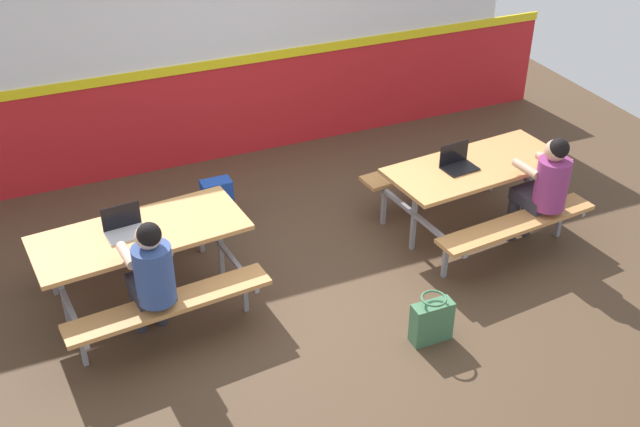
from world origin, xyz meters
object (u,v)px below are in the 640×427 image
Objects in this scene: laptop_dark at (458,163)px; backpack_dark at (217,200)px; picnic_table_right at (475,179)px; tote_bag_bright at (432,321)px; picnic_table_left at (142,248)px; laptop_silver at (125,228)px; student_nearer at (152,273)px; student_further at (545,184)px.

laptop_dark is 2.41m from backpack_dark.
backpack_dark is (-2.23, 1.19, -0.36)m from picnic_table_right.
tote_bag_bright is at bearing -66.79° from backpack_dark.
laptop_dark reaches higher than picnic_table_right.
picnic_table_left is 1.00× the size of picnic_table_right.
laptop_silver is (-3.28, 0.14, 0.21)m from picnic_table_right.
student_nearer reaches higher than picnic_table_left.
laptop_silver is 3.08m from laptop_dark.
backpack_dark is at bearing 48.38° from picnic_table_left.
picnic_table_left is at bearing -14.01° from laptop_silver.
tote_bag_bright is (-1.58, -0.74, -0.51)m from student_further.
tote_bag_bright is (1.05, -2.45, -0.02)m from backpack_dark.
laptop_silver and laptop_dark have the same top height.
laptop_dark is 0.79× the size of tote_bag_bright.
laptop_silver is (-0.11, 0.03, 0.21)m from picnic_table_left.
student_further is at bearing -52.63° from picnic_table_right.
student_further reaches higher than laptop_silver.
student_nearer is 1.00× the size of student_further.
student_nearer is 2.25m from tote_bag_bright.
laptop_dark reaches higher than picnic_table_left.
backpack_dark is (0.98, 1.63, -0.49)m from student_nearer.
laptop_silver reaches higher than picnic_table_right.
laptop_dark is 1.72m from tote_bag_bright.
student_nearer is 3.55× the size of laptop_silver.
tote_bag_bright is at bearing -127.29° from laptop_dark.
picnic_table_left is at bearing 145.37° from tote_bag_bright.
student_further reaches higher than tote_bag_bright.
picnic_table_left is 1.49× the size of student_nearer.
laptop_dark is at bearing 8.76° from student_nearer.
picnic_table_right is 4.19× the size of tote_bag_bright.
picnic_table_right is (3.18, -0.12, 0.00)m from picnic_table_left.
laptop_dark is at bearing 175.00° from picnic_table_right.
picnic_table_left is 4.09× the size of backpack_dark.
tote_bag_bright is at bearing -33.75° from laptop_silver.
tote_bag_bright is (-0.98, -1.28, -0.59)m from laptop_dark.
student_further is 3.74m from laptop_silver.
laptop_silver is (-0.08, 0.59, 0.08)m from student_nearer.
laptop_dark is (3.08, -0.13, 0.00)m from laptop_silver.
picnic_table_right is 5.30× the size of laptop_dark.
picnic_table_left is 1.49× the size of student_further.
laptop_dark is at bearing 138.13° from student_further.
student_nearer is at bearing -93.17° from picnic_table_left.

